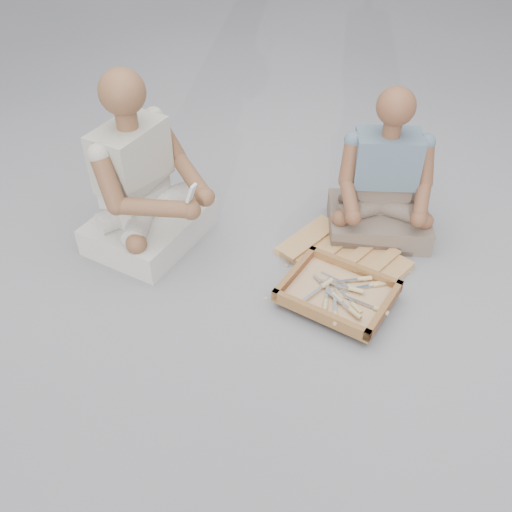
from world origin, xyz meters
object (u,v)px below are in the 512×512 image
at_px(carved_panel, 343,258).
at_px(companion, 383,189).
at_px(tool_tray, 338,293).
at_px(craftsman, 143,188).

relative_size(carved_panel, companion, 0.73).
height_order(tool_tray, companion, companion).
distance_m(tool_tray, companion, 0.66).
bearing_deg(craftsman, tool_tray, 91.83).
distance_m(carved_panel, companion, 0.42).
height_order(carved_panel, companion, companion).
height_order(craftsman, companion, craftsman).
distance_m(carved_panel, craftsman, 1.08).
distance_m(tool_tray, craftsman, 1.11).
relative_size(tool_tray, companion, 0.67).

